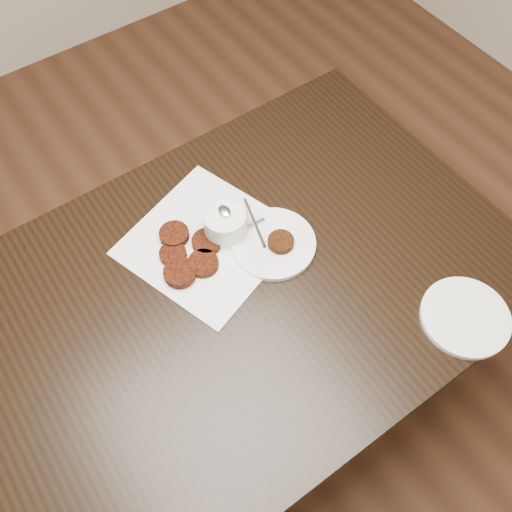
{
  "coord_description": "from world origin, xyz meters",
  "views": [
    {
      "loc": [
        -0.26,
        -0.45,
        1.81
      ],
      "look_at": [
        0.1,
        0.06,
        0.8
      ],
      "focal_mm": 38.75,
      "sensor_mm": 36.0,
      "label": 1
    }
  ],
  "objects_px": {
    "napkin": "(207,241)",
    "plate_with_patty": "(273,242)",
    "sauce_ramekin": "(224,214)",
    "plate_empty": "(465,317)",
    "table": "(232,356)"
  },
  "relations": [
    {
      "from": "plate_with_patty",
      "to": "table",
      "type": "bearing_deg",
      "value": -165.97
    },
    {
      "from": "table",
      "to": "plate_with_patty",
      "type": "xyz_separation_m",
      "value": [
        0.15,
        0.04,
        0.39
      ]
    },
    {
      "from": "sauce_ramekin",
      "to": "plate_empty",
      "type": "bearing_deg",
      "value": -58.3
    },
    {
      "from": "napkin",
      "to": "sauce_ramekin",
      "type": "height_order",
      "value": "sauce_ramekin"
    },
    {
      "from": "table",
      "to": "plate_empty",
      "type": "xyz_separation_m",
      "value": [
        0.38,
        -0.34,
        0.38
      ]
    },
    {
      "from": "sauce_ramekin",
      "to": "plate_with_patty",
      "type": "distance_m",
      "value": 0.13
    },
    {
      "from": "table",
      "to": "plate_with_patty",
      "type": "relative_size",
      "value": 6.8
    },
    {
      "from": "table",
      "to": "sauce_ramekin",
      "type": "distance_m",
      "value": 0.47
    },
    {
      "from": "napkin",
      "to": "plate_with_patty",
      "type": "relative_size",
      "value": 1.67
    },
    {
      "from": "table",
      "to": "sauce_ramekin",
      "type": "bearing_deg",
      "value": 56.52
    },
    {
      "from": "napkin",
      "to": "plate_empty",
      "type": "xyz_separation_m",
      "value": [
        0.34,
        -0.47,
        0.0
      ]
    },
    {
      "from": "napkin",
      "to": "plate_with_patty",
      "type": "bearing_deg",
      "value": -38.21
    },
    {
      "from": "plate_with_patty",
      "to": "plate_empty",
      "type": "height_order",
      "value": "plate_with_patty"
    },
    {
      "from": "plate_empty",
      "to": "napkin",
      "type": "bearing_deg",
      "value": 125.7
    },
    {
      "from": "napkin",
      "to": "sauce_ramekin",
      "type": "distance_m",
      "value": 0.09
    }
  ]
}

